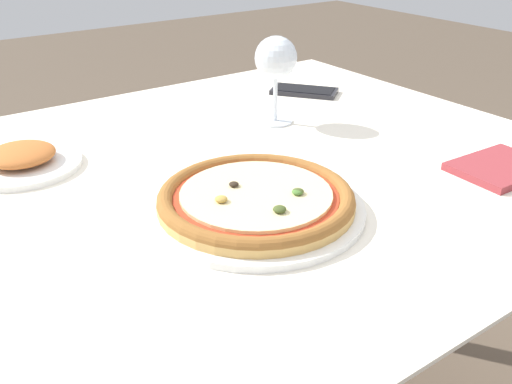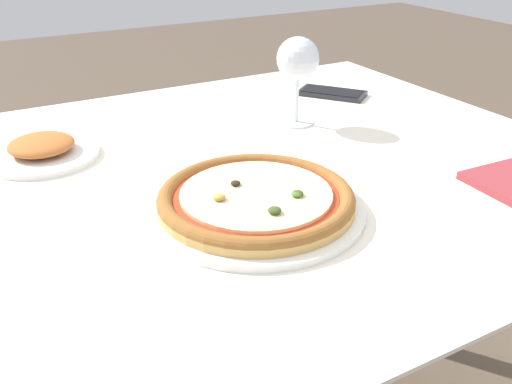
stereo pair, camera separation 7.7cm
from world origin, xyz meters
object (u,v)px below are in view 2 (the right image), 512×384
(wine_glass_far_left, at_px, (298,61))
(cell_phone, at_px, (332,93))
(side_plate, at_px, (42,150))
(dining_table, at_px, (184,229))
(pizza_plate, at_px, (256,201))

(wine_glass_far_left, relative_size, cell_phone, 1.06)
(wine_glass_far_left, bearing_deg, side_plate, 172.18)
(dining_table, relative_size, cell_phone, 8.65)
(pizza_plate, bearing_deg, wine_glass_far_left, 48.80)
(dining_table, height_order, wine_glass_far_left, wine_glass_far_left)
(pizza_plate, bearing_deg, dining_table, 110.50)
(dining_table, relative_size, side_plate, 7.33)
(pizza_plate, height_order, wine_glass_far_left, wine_glass_far_left)
(pizza_plate, bearing_deg, side_plate, 123.30)
(dining_table, xyz_separation_m, wine_glass_far_left, (0.29, 0.13, 0.21))
(pizza_plate, relative_size, cell_phone, 1.91)
(pizza_plate, xyz_separation_m, side_plate, (-0.22, 0.34, -0.00))
(dining_table, bearing_deg, cell_phone, 27.85)
(cell_phone, distance_m, side_plate, 0.63)
(wine_glass_far_left, relative_size, side_plate, 0.89)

